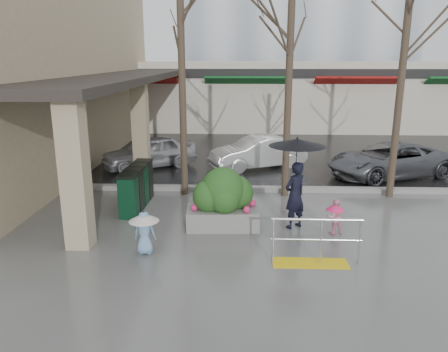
# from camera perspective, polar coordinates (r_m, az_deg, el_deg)

# --- Properties ---
(ground) EXTENTS (120.00, 120.00, 0.00)m
(ground) POSITION_cam_1_polar(r_m,az_deg,el_deg) (10.64, 3.20, -8.32)
(ground) COLOR #51514F
(ground) RESTS_ON ground
(street_asphalt) EXTENTS (120.00, 36.00, 0.01)m
(street_asphalt) POSITION_cam_1_polar(r_m,az_deg,el_deg) (32.04, 2.69, 7.59)
(street_asphalt) COLOR black
(street_asphalt) RESTS_ON ground
(curb) EXTENTS (120.00, 0.30, 0.15)m
(curb) POSITION_cam_1_polar(r_m,az_deg,el_deg) (14.38, 3.00, -1.67)
(curb) COLOR gray
(curb) RESTS_ON ground
(near_building) EXTENTS (6.00, 18.00, 8.00)m
(near_building) POSITION_cam_1_polar(r_m,az_deg,el_deg) (19.83, -24.73, 13.16)
(near_building) COLOR tan
(near_building) RESTS_ON ground
(canopy_slab) EXTENTS (2.80, 18.00, 0.25)m
(canopy_slab) POSITION_cam_1_polar(r_m,az_deg,el_deg) (18.36, -12.52, 12.93)
(canopy_slab) COLOR #2D2823
(canopy_slab) RESTS_ON pillar_front
(pillar_front) EXTENTS (0.55, 0.55, 3.50)m
(pillar_front) POSITION_cam_1_polar(r_m,az_deg,el_deg) (10.28, -18.89, 0.34)
(pillar_front) COLOR tan
(pillar_front) RESTS_ON ground
(pillar_back) EXTENTS (0.55, 0.55, 3.50)m
(pillar_back) POSITION_cam_1_polar(r_m,az_deg,el_deg) (16.38, -10.84, 6.18)
(pillar_back) COLOR tan
(pillar_back) RESTS_ON ground
(storefront_row) EXTENTS (34.00, 6.74, 4.00)m
(storefront_row) POSITION_cam_1_polar(r_m,az_deg,el_deg) (27.90, 6.97, 10.51)
(storefront_row) COLOR beige
(storefront_row) RESTS_ON ground
(handrail) EXTENTS (1.90, 0.50, 1.03)m
(handrail) POSITION_cam_1_polar(r_m,az_deg,el_deg) (9.52, 11.65, -9.11)
(handrail) COLOR yellow
(handrail) RESTS_ON ground
(tree_west) EXTENTS (3.20, 3.20, 6.80)m
(tree_west) POSITION_cam_1_polar(r_m,az_deg,el_deg) (13.51, -5.66, 18.70)
(tree_west) COLOR #382B21
(tree_west) RESTS_ON ground
(tree_midwest) EXTENTS (3.20, 3.20, 7.00)m
(tree_midwest) POSITION_cam_1_polar(r_m,az_deg,el_deg) (13.47, 8.75, 19.26)
(tree_midwest) COLOR #382B21
(tree_midwest) RESTS_ON ground
(tree_mideast) EXTENTS (3.20, 3.20, 6.50)m
(tree_mideast) POSITION_cam_1_polar(r_m,az_deg,el_deg) (14.17, 22.66, 16.59)
(tree_mideast) COLOR #382B21
(tree_mideast) RESTS_ON ground
(woman) EXTENTS (1.42, 1.42, 2.37)m
(woman) POSITION_cam_1_polar(r_m,az_deg,el_deg) (11.06, 9.37, 0.48)
(woman) COLOR black
(woman) RESTS_ON ground
(child_pink) EXTENTS (0.49, 0.47, 0.89)m
(child_pink) POSITION_cam_1_polar(r_m,az_deg,el_deg) (11.15, 14.27, -4.88)
(child_pink) COLOR pink
(child_pink) RESTS_ON ground
(child_blue) EXTENTS (0.67, 0.67, 0.99)m
(child_blue) POSITION_cam_1_polar(r_m,az_deg,el_deg) (9.86, -10.37, -6.60)
(child_blue) COLOR #6E98C5
(child_blue) RESTS_ON ground
(planter) EXTENTS (1.88, 1.09, 1.60)m
(planter) POSITION_cam_1_polar(r_m,az_deg,el_deg) (11.13, -0.12, -3.03)
(planter) COLOR slate
(planter) RESTS_ON ground
(news_boxes) EXTENTS (0.56, 2.20, 1.22)m
(news_boxes) POSITION_cam_1_polar(r_m,az_deg,el_deg) (12.92, -11.32, -1.43)
(news_boxes) COLOR #0C361F
(news_boxes) RESTS_ON ground
(car_a) EXTENTS (3.94, 3.16, 1.26)m
(car_a) POSITION_cam_1_polar(r_m,az_deg,el_deg) (17.58, -9.75, 3.12)
(car_a) COLOR #A6A7AB
(car_a) RESTS_ON ground
(car_b) EXTENTS (4.02, 2.86, 1.26)m
(car_b) POSITION_cam_1_polar(r_m,az_deg,el_deg) (17.32, 4.42, 3.11)
(car_b) COLOR white
(car_b) RESTS_ON ground
(car_c) EXTENTS (4.98, 3.58, 1.26)m
(car_c) POSITION_cam_1_polar(r_m,az_deg,el_deg) (17.05, 20.75, 1.97)
(car_c) COLOR #5A5C62
(car_c) RESTS_ON ground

